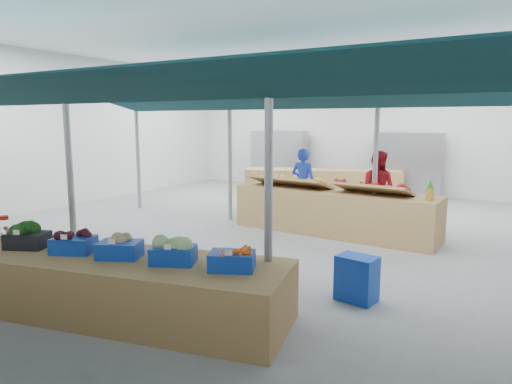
# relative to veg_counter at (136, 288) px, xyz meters

# --- Properties ---
(floor) EXTENTS (13.00, 13.00, 0.00)m
(floor) POSITION_rel_veg_counter_xyz_m (-1.08, 4.76, -0.37)
(floor) COLOR slate
(floor) RESTS_ON ground
(hall) EXTENTS (13.00, 13.00, 13.00)m
(hall) POSITION_rel_veg_counter_xyz_m (-1.08, 6.20, 2.28)
(hall) COLOR silver
(hall) RESTS_ON ground
(pole_grid) EXTENTS (10.00, 4.60, 3.00)m
(pole_grid) POSITION_rel_veg_counter_xyz_m (-0.33, 3.01, 1.45)
(pole_grid) COLOR gray
(pole_grid) RESTS_ON floor
(awnings) EXTENTS (9.50, 7.08, 0.30)m
(awnings) POSITION_rel_veg_counter_xyz_m (-0.33, 3.01, 2.41)
(awnings) COLOR #0A2D2E
(awnings) RESTS_ON pole_grid
(back_shelving_left) EXTENTS (2.00, 0.50, 2.00)m
(back_shelving_left) POSITION_rel_veg_counter_xyz_m (-3.58, 10.76, 0.63)
(back_shelving_left) COLOR #B23F33
(back_shelving_left) RESTS_ON floor
(back_shelving_right) EXTENTS (2.00, 0.50, 2.00)m
(back_shelving_right) POSITION_rel_veg_counter_xyz_m (0.92, 10.76, 0.63)
(back_shelving_right) COLOR #B23F33
(back_shelving_right) RESTS_ON floor
(veg_counter) EXTENTS (3.94, 2.01, 0.73)m
(veg_counter) POSITION_rel_veg_counter_xyz_m (0.00, 0.00, 0.00)
(veg_counter) COLOR #9A6F43
(veg_counter) RESTS_ON floor
(fruit_counter) EXTENTS (4.38, 1.30, 0.93)m
(fruit_counter) POSITION_rel_veg_counter_xyz_m (0.59, 5.18, 0.10)
(fruit_counter) COLOR #9A6F43
(fruit_counter) RESTS_ON floor
(far_counter) EXTENTS (4.82, 2.69, 0.87)m
(far_counter) POSITION_rel_veg_counter_xyz_m (-1.43, 9.54, 0.07)
(far_counter) COLOR #9A6F43
(far_counter) RESTS_ON floor
(crate_stack) EXTENTS (0.56, 0.44, 0.61)m
(crate_stack) POSITION_rel_veg_counter_xyz_m (2.17, 1.85, -0.06)
(crate_stack) COLOR #0F3AA8
(crate_stack) RESTS_ON floor
(vendor_left) EXTENTS (0.66, 0.45, 1.73)m
(vendor_left) POSITION_rel_veg_counter_xyz_m (-0.61, 6.28, 0.50)
(vendor_left) COLOR #1D38BC
(vendor_left) RESTS_ON floor
(vendor_right) EXTENTS (0.88, 0.71, 1.73)m
(vendor_right) POSITION_rel_veg_counter_xyz_m (1.19, 6.28, 0.50)
(vendor_right) COLOR maroon
(vendor_right) RESTS_ON floor
(crate_broccoli) EXTENTS (0.60, 0.52, 0.35)m
(crate_broccoli) POSITION_rel_veg_counter_xyz_m (-1.58, -0.34, 0.52)
(crate_broccoli) COLOR black
(crate_broccoli) RESTS_ON veg_counter
(crate_beets) EXTENTS (0.60, 0.52, 0.29)m
(crate_beets) POSITION_rel_veg_counter_xyz_m (-0.87, -0.18, 0.50)
(crate_beets) COLOR #0F3AA8
(crate_beets) RESTS_ON veg_counter
(crate_celeriac) EXTENTS (0.60, 0.52, 0.31)m
(crate_celeriac) POSITION_rel_veg_counter_xyz_m (-0.20, -0.04, 0.51)
(crate_celeriac) COLOR #0F3AA8
(crate_celeriac) RESTS_ON veg_counter
(crate_cabbage) EXTENTS (0.60, 0.52, 0.35)m
(crate_cabbage) POSITION_rel_veg_counter_xyz_m (0.51, 0.11, 0.52)
(crate_cabbage) COLOR #0F3AA8
(crate_cabbage) RESTS_ON veg_counter
(crate_carrots) EXTENTS (0.60, 0.52, 0.29)m
(crate_carrots) POSITION_rel_veg_counter_xyz_m (1.23, 0.26, 0.48)
(crate_carrots) COLOR #0F3AA8
(crate_carrots) RESTS_ON veg_counter
(sparrow) EXTENTS (0.12, 0.09, 0.11)m
(sparrow) POSITION_rel_veg_counter_xyz_m (-1.72, -0.50, 0.61)
(sparrow) COLOR brown
(sparrow) RESTS_ON crate_broccoli
(pole_ribbon) EXTENTS (0.12, 0.12, 0.28)m
(pole_ribbon) POSITION_rel_veg_counter_xyz_m (-1.98, -0.40, 0.71)
(pole_ribbon) COLOR red
(pole_ribbon) RESTS_ON pole_grid
(apple_heap_yellow) EXTENTS (1.97, 0.93, 0.27)m
(apple_heap_yellow) POSITION_rel_veg_counter_xyz_m (-0.45, 5.14, 0.73)
(apple_heap_yellow) COLOR #997247
(apple_heap_yellow) RESTS_ON fruit_counter
(apple_heap_red) EXTENTS (1.57, 0.88, 0.27)m
(apple_heap_red) POSITION_rel_veg_counter_xyz_m (1.45, 5.02, 0.73)
(apple_heap_red) COLOR #997247
(apple_heap_red) RESTS_ON fruit_counter
(pineapple) EXTENTS (0.14, 0.14, 0.39)m
(pineapple) POSITION_rel_veg_counter_xyz_m (2.53, 4.95, 0.74)
(pineapple) COLOR #8C6019
(pineapple) RESTS_ON fruit_counter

